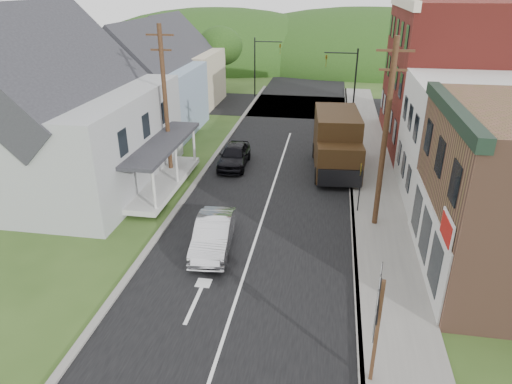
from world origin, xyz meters
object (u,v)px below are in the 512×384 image
at_px(dark_sedan, 234,155).
at_px(delivery_van, 337,143).
at_px(route_sign_cluster, 377,317).
at_px(warning_sign, 360,180).
at_px(silver_sedan, 213,235).

relative_size(dark_sedan, delivery_van, 0.64).
height_order(route_sign_cluster, warning_sign, route_sign_cluster).
relative_size(silver_sedan, delivery_van, 0.66).
bearing_deg(delivery_van, dark_sedan, 178.20).
bearing_deg(dark_sedan, warning_sign, -37.29).
xyz_separation_m(dark_sedan, route_sign_cluster, (7.70, -16.86, 1.72)).
bearing_deg(silver_sedan, dark_sedan, 91.46).
xyz_separation_m(silver_sedan, dark_sedan, (-1.22, 10.25, 0.01)).
height_order(dark_sedan, delivery_van, delivery_van).
bearing_deg(dark_sedan, delivery_van, 1.21).
relative_size(dark_sedan, warning_sign, 1.62).
distance_m(silver_sedan, route_sign_cluster, 9.41).
height_order(dark_sedan, warning_sign, warning_sign).
xyz_separation_m(dark_sedan, delivery_van, (6.54, 0.32, 1.12)).
relative_size(route_sign_cluster, warning_sign, 1.33).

